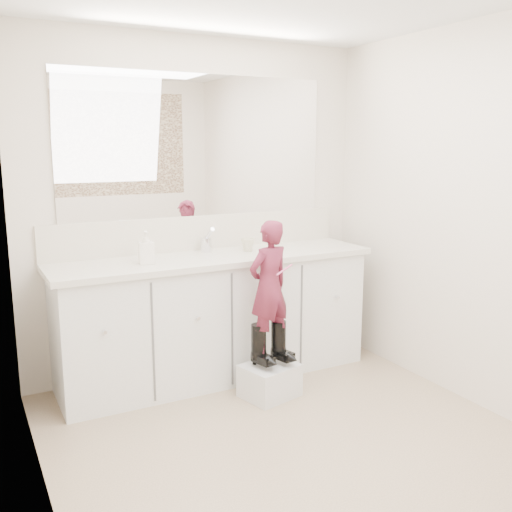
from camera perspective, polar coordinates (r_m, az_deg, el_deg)
floor at (r=3.29m, az=5.20°, el=-19.13°), size 3.00×3.00×0.00m
wall_back at (r=4.20m, az=-5.75°, el=4.87°), size 2.60×0.00×2.60m
wall_left at (r=2.43m, az=-20.97°, el=-0.42°), size 0.00×3.00×3.00m
wall_right at (r=3.75m, az=22.49°, el=3.32°), size 0.00×3.00×3.00m
vanity_cabinet at (r=4.11m, az=-4.08°, el=-6.30°), size 2.20×0.55×0.85m
countertop at (r=3.99m, az=-4.08°, el=-0.24°), size 2.28×0.58×0.04m
backsplash at (r=4.21m, az=-5.62°, el=2.35°), size 2.28×0.03×0.25m
mirror at (r=4.16m, az=-5.81°, el=10.89°), size 2.00×0.02×1.00m
faucet at (r=4.12m, az=-5.02°, el=1.11°), size 0.08×0.08×0.10m
cup at (r=4.13m, az=-0.83°, el=1.15°), size 0.11×0.11×0.10m
soap_bottle at (r=3.76m, az=-10.92°, el=0.85°), size 0.11×0.11×0.21m
step_stool at (r=3.88m, az=1.37°, el=-12.33°), size 0.40×0.36×0.22m
boot_left at (r=3.76m, az=0.26°, el=-8.94°), size 0.15×0.21×0.29m
boot_right at (r=3.83m, az=2.26°, el=-8.57°), size 0.15×0.21×0.29m
toddler at (r=3.68m, az=1.30°, el=-3.06°), size 0.35×0.28×0.86m
toothbrush at (r=3.63m, az=2.85°, el=-1.38°), size 0.13×0.04×0.06m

